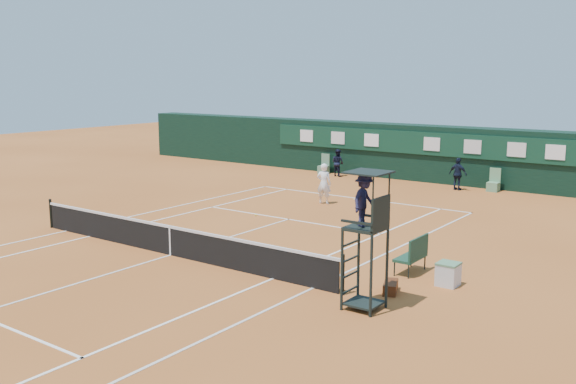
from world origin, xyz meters
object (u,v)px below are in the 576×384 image
Objects in this scene: player_bench at (414,253)px; tennis_net at (170,240)px; cooler at (448,274)px; player at (324,184)px; umpire_chair at (365,211)px.

tennis_net is at bearing -158.33° from player_bench.
cooler is 11.72m from player.
player_bench is at bearing 159.67° from cooler.
umpire_chair is 5.30× the size of cooler.
tennis_net is 7.08× the size of player.
cooler is at bearing 15.79° from tennis_net.
player_bench is at bearing 21.67° from tennis_net.
tennis_net is 7.63m from player_bench.
player is (-0.61, 9.92, 0.40)m from tennis_net.
tennis_net is 3.77× the size of umpire_chair.
player is at bearing 93.49° from tennis_net.
tennis_net and player_bench have the same top height.
umpire_chair is 3.74m from cooler.
umpire_chair is at bearing -4.32° from tennis_net.
cooler is (8.33, 2.36, -0.18)m from tennis_net.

